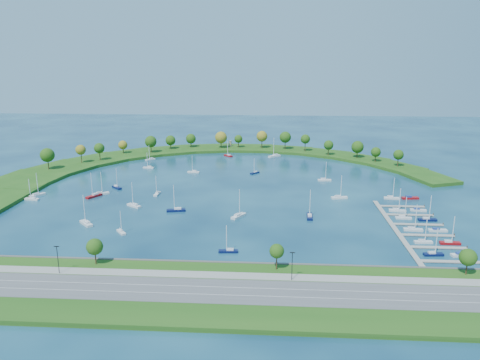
# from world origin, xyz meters

# --- Properties ---
(ground) EXTENTS (700.00, 700.00, 0.00)m
(ground) POSITION_xyz_m (0.00, 0.00, 0.00)
(ground) COLOR #07213E
(ground) RESTS_ON ground
(south_shoreline) EXTENTS (420.00, 43.10, 11.60)m
(south_shoreline) POSITION_xyz_m (0.03, -122.88, 1.00)
(south_shoreline) COLOR #1F4C14
(south_shoreline) RESTS_ON ground
(breakwater) EXTENTS (286.74, 247.64, 2.00)m
(breakwater) POSITION_xyz_m (-46.33, 48.72, 0.99)
(breakwater) COLOR #1F4C14
(breakwater) RESTS_ON ground
(breakwater_trees) EXTENTS (240.79, 92.43, 14.35)m
(breakwater_trees) POSITION_xyz_m (-13.78, 89.26, 10.43)
(breakwater_trees) COLOR #382314
(breakwater_trees) RESTS_ON breakwater
(harbor_tower) EXTENTS (2.60, 2.60, 4.73)m
(harbor_tower) POSITION_xyz_m (-10.43, 120.35, 4.42)
(harbor_tower) COLOR gray
(harbor_tower) RESTS_ON breakwater
(dock_system) EXTENTS (24.28, 82.00, 1.60)m
(dock_system) POSITION_xyz_m (85.30, -61.00, 0.35)
(dock_system) COLOR gray
(dock_system) RESTS_ON ground
(moored_boat_0) EXTENTS (7.45, 7.48, 12.12)m
(moored_boat_0) POSITION_xyz_m (-9.42, 89.94, 0.91)
(moored_boat_0) COLOR maroon
(moored_boat_0) RESTS_ON ground
(moored_boat_1) EXTENTS (7.37, 7.38, 11.98)m
(moored_boat_1) POSITION_xyz_m (-66.37, -3.23, 0.91)
(moored_boat_1) COLOR #09123D
(moored_boat_1) RESTS_ON ground
(moored_boat_2) EXTENTS (8.56, 7.03, 12.85)m
(moored_boat_2) POSITION_xyz_m (-46.49, -36.40, 0.93)
(moored_boat_2) COLOR silver
(moored_boat_2) RESTS_ON ground
(moored_boat_3) EXTENTS (6.93, 6.81, 11.16)m
(moored_boat_3) POSITION_xyz_m (-65.95, 73.00, 0.88)
(moored_boat_3) COLOR silver
(moored_boat_3) RESTS_ON ground
(moored_boat_4) EXTENTS (7.63, 2.82, 10.97)m
(moored_boat_4) POSITION_xyz_m (-60.58, 47.12, 0.88)
(moored_boat_4) COLOR silver
(moored_boat_4) RESTS_ON ground
(moored_boat_5) EXTENTS (6.27, 6.47, 10.35)m
(moored_boat_5) POSITION_xyz_m (12.67, 37.01, 0.86)
(moored_boat_5) COLOR #09123D
(moored_boat_5) RESTS_ON ground
(moored_boat_6) EXTENTS (8.11, 3.22, 11.59)m
(moored_boat_6) POSITION_xyz_m (-104.31, -28.43, 0.89)
(moored_boat_6) COLOR silver
(moored_boat_6) RESTS_ON ground
(moored_boat_7) EXTENTS (7.13, 9.38, 13.80)m
(moored_boat_7) POSITION_xyz_m (-73.19, -21.10, 0.96)
(moored_boat_7) COLOR maroon
(moored_boat_7) RESTS_ON ground
(moored_boat_8) EXTENTS (9.56, 4.35, 13.57)m
(moored_boat_8) POSITION_xyz_m (-23.65, -42.21, 0.95)
(moored_boat_8) COLOR #09123D
(moored_boat_8) RESTS_ON ground
(moored_boat_9) EXTENTS (2.48, 7.57, 10.99)m
(moored_boat_9) POSITION_xyz_m (-39.89, -14.58, 0.88)
(moored_boat_9) COLOR silver
(moored_boat_9) RESTS_ON ground
(moored_boat_10) EXTENTS (8.39, 8.67, 13.86)m
(moored_boat_10) POSITION_xyz_m (-60.85, -63.45, 0.96)
(moored_boat_10) COLOR silver
(moored_boat_10) RESTS_ON ground
(moored_boat_11) EXTENTS (7.12, 9.26, 13.65)m
(moored_boat_11) POSITION_xyz_m (7.71, -48.84, 0.96)
(moored_boat_11) COLOR silver
(moored_boat_11) RESTS_ON ground
(moored_boat_12) EXTENTS (9.07, 4.07, 12.88)m
(moored_boat_12) POSITION_xyz_m (59.91, -15.54, 0.93)
(moored_boat_12) COLOR silver
(moored_boat_12) RESTS_ON ground
(moored_boat_13) EXTENTS (7.66, 2.58, 11.09)m
(moored_boat_13) POSITION_xyz_m (6.50, -90.00, 0.88)
(moored_boat_13) COLOR #09123D
(moored_boat_13) RESTS_ON ground
(moored_boat_14) EXTENTS (8.48, 7.29, 12.93)m
(moored_boat_14) POSITION_xyz_m (-70.93, -16.66, 0.93)
(moored_boat_14) COLOR silver
(moored_boat_14) RESTS_ON ground
(moored_boat_15) EXTENTS (6.97, 8.63, 12.90)m
(moored_boat_15) POSITION_xyz_m (-105.05, -21.28, 0.93)
(moored_boat_15) COLOR silver
(moored_boat_15) RESTS_ON ground
(moored_boat_16) EXTENTS (7.97, 2.81, 11.50)m
(moored_boat_16) POSITION_xyz_m (-27.78, 36.58, 0.89)
(moored_boat_16) COLOR silver
(moored_boat_16) RESTS_ON ground
(moored_boat_17) EXTENTS (8.35, 3.03, 12.02)m
(moored_boat_17) POSITION_xyz_m (56.11, 21.29, 0.91)
(moored_boat_17) COLOR silver
(moored_boat_17) RESTS_ON ground
(moored_boat_18) EXTENTS (3.02, 9.32, 13.54)m
(moored_boat_18) POSITION_xyz_m (41.51, -47.28, 0.95)
(moored_boat_18) COLOR #09123D
(moored_boat_18) RESTS_ON ground
(moored_boat_19) EXTENTS (9.75, 8.71, 15.07)m
(moored_boat_19) POSITION_xyz_m (26.03, 90.08, 1.01)
(moored_boat_19) COLOR silver
(moored_boat_19) RESTS_ON ground
(moored_boat_20) EXTENTS (5.76, 6.69, 10.20)m
(moored_boat_20) POSITION_xyz_m (-41.80, -72.50, 0.86)
(moored_boat_20) COLOR silver
(moored_boat_20) RESTS_ON ground
(docked_boat_0) EXTENTS (7.70, 2.78, 11.09)m
(docked_boat_0) POSITION_xyz_m (85.53, -87.94, 0.88)
(docked_boat_0) COLOR #09123D
(docked_boat_0) RESTS_ON ground
(docked_boat_1) EXTENTS (8.18, 3.37, 1.62)m
(docked_boat_1) POSITION_xyz_m (95.99, -87.92, 0.59)
(docked_boat_1) COLOR silver
(docked_boat_1) RESTS_ON ground
(docked_boat_2) EXTENTS (7.47, 2.41, 10.85)m
(docked_boat_2) POSITION_xyz_m (85.53, -75.65, 0.87)
(docked_boat_2) COLOR silver
(docked_boat_2) RESTS_ON ground
(docked_boat_3) EXTENTS (8.25, 2.46, 12.06)m
(docked_boat_3) POSITION_xyz_m (96.02, -76.17, 0.91)
(docked_boat_3) COLOR maroon
(docked_boat_3) RESTS_ON ground
(docked_boat_4) EXTENTS (8.32, 2.90, 12.00)m
(docked_boat_4) POSITION_xyz_m (85.52, -61.63, 0.91)
(docked_boat_4) COLOR silver
(docked_boat_4) RESTS_ON ground
(docked_boat_5) EXTENTS (8.09, 2.46, 1.64)m
(docked_boat_5) POSITION_xyz_m (95.98, -61.84, 0.60)
(docked_boat_5) COLOR silver
(docked_boat_5) RESTS_ON ground
(docked_boat_6) EXTENTS (7.52, 2.59, 10.87)m
(docked_boat_6) POSITION_xyz_m (85.53, -46.25, 0.88)
(docked_boat_6) COLOR silver
(docked_boat_6) RESTS_ON ground
(docked_boat_7) EXTENTS (8.49, 2.72, 12.35)m
(docked_boat_7) POSITION_xyz_m (96.01, -48.13, 0.92)
(docked_boat_7) COLOR #09123D
(docked_boat_7) RESTS_ON ground
(docked_boat_8) EXTENTS (8.44, 3.56, 12.03)m
(docked_boat_8) POSITION_xyz_m (85.52, -35.55, 0.91)
(docked_boat_8) COLOR silver
(docked_boat_8) RESTS_ON ground
(docked_boat_9) EXTENTS (7.93, 3.10, 1.58)m
(docked_boat_9) POSITION_xyz_m (95.99, -34.11, 0.58)
(docked_boat_9) COLOR silver
(docked_boat_9) RESTS_ON ground
(docked_boat_10) EXTENTS (8.15, 2.96, 11.73)m
(docked_boat_10) POSITION_xyz_m (87.92, -14.46, 0.90)
(docked_boat_10) COLOR silver
(docked_boat_10) RESTS_ON ground
(docked_boat_11) EXTENTS (9.21, 3.52, 1.83)m
(docked_boat_11) POSITION_xyz_m (97.87, -13.84, 0.67)
(docked_boat_11) COLOR maroon
(docked_boat_11) RESTS_ON ground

